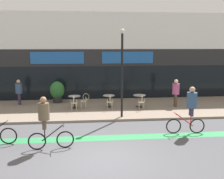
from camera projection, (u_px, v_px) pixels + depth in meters
ground_plane at (101, 158)px, 9.40m from camera, size 120.00×120.00×0.00m
sidewalk_slab at (95, 109)px, 16.50m from camera, size 40.00×5.50×0.12m
storefront_facade at (92, 56)px, 20.61m from camera, size 40.00×4.06×6.31m
bike_lane_stripe at (99, 138)px, 11.42m from camera, size 36.00×0.70×0.01m
bistro_table_0 at (74, 99)px, 16.32m from camera, size 0.76×0.76×0.77m
bistro_table_1 at (109, 99)px, 16.60m from camera, size 0.73×0.73×0.75m
bistro_table_2 at (139, 98)px, 16.59m from camera, size 0.79×0.79×0.77m
cafe_chair_0_near at (74, 102)px, 15.71m from camera, size 0.42×0.58×0.90m
cafe_chair_0_side at (85, 100)px, 16.40m from camera, size 0.60×0.45×0.90m
cafe_chair_1_near at (110, 101)px, 15.99m from camera, size 0.43×0.59×0.90m
cafe_chair_2_near at (141, 101)px, 15.98m from camera, size 0.40×0.58×0.90m
planter_pot at (57, 91)px, 17.84m from camera, size 0.98×0.98×1.46m
lamp_post at (122, 67)px, 13.95m from camera, size 0.26×0.26×4.74m
cyclist_0 at (190, 107)px, 11.84m from camera, size 1.78×0.53×2.18m
cyclist_2 at (46, 120)px, 10.03m from camera, size 1.76×0.53×2.09m
pedestrian_near_end at (19, 90)px, 17.14m from camera, size 0.44×0.44×1.67m
pedestrian_far_end at (176, 90)px, 16.67m from camera, size 0.45×0.45×1.74m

